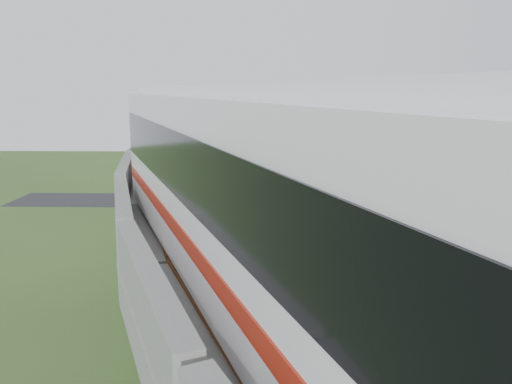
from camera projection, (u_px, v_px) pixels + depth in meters
ground at (233, 298)px, 33.85m from camera, size 160.00×160.00×0.00m
dirt_lot at (451, 313)px, 31.53m from camera, size 18.00×26.00×0.04m
asphalt_road at (250, 201)px, 63.20m from camera, size 60.00×8.00×0.03m
viaduct at (291, 167)px, 31.90m from camera, size 19.58×73.98×11.40m
metro_train at (236, 116)px, 30.60m from camera, size 11.07×61.34×3.64m
fence at (378, 289)px, 33.45m from camera, size 3.87×38.73×1.50m
tree_0 at (353, 198)px, 54.12m from camera, size 2.44×2.44×3.31m
tree_1 at (332, 207)px, 50.75m from camera, size 2.69×2.69×3.26m
tree_2 at (340, 220)px, 46.27m from camera, size 2.73×2.73×3.20m
tree_3 at (324, 249)px, 39.19m from camera, size 1.82×1.82×2.37m
tree_4 at (325, 272)px, 33.56m from camera, size 2.79×2.79×3.01m
tree_5 at (326, 297)px, 29.99m from camera, size 2.19×2.19×2.58m
tree_6 at (354, 333)px, 25.33m from camera, size 2.73×2.73×2.94m
car_white at (495, 353)px, 25.70m from camera, size 2.53×3.42×1.08m
car_dark at (454, 272)px, 37.07m from camera, size 4.22×3.23×1.14m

